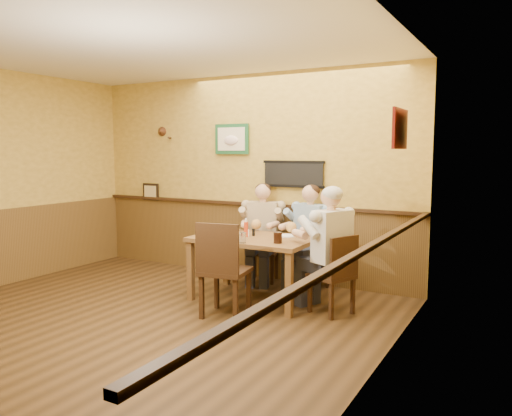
% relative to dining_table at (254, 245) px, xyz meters
% --- Properties ---
extents(room, '(5.02, 5.03, 2.81)m').
position_rel_dining_table_xyz_m(room, '(-0.57, -1.33, 1.03)').
color(room, '#31200E').
rests_on(room, ground).
extents(dining_table, '(1.40, 0.90, 0.75)m').
position_rel_dining_table_xyz_m(dining_table, '(0.00, 0.00, 0.00)').
color(dining_table, brown).
rests_on(dining_table, ground).
extents(chair_back_left, '(0.47, 0.47, 0.83)m').
position_rel_dining_table_xyz_m(chair_back_left, '(-0.31, 0.79, -0.24)').
color(chair_back_left, '#382211').
rests_on(chair_back_left, ground).
extents(chair_back_right, '(0.46, 0.46, 0.84)m').
position_rel_dining_table_xyz_m(chair_back_right, '(0.39, 0.78, -0.24)').
color(chair_back_right, '#382211').
rests_on(chair_back_right, ground).
extents(chair_right_end, '(0.53, 0.53, 0.87)m').
position_rel_dining_table_xyz_m(chair_right_end, '(0.98, -0.04, -0.22)').
color(chair_right_end, '#382211').
rests_on(chair_right_end, ground).
extents(chair_near_side, '(0.54, 0.54, 1.02)m').
position_rel_dining_table_xyz_m(chair_near_side, '(0.02, -0.66, -0.15)').
color(chair_near_side, '#382211').
rests_on(chair_near_side, ground).
extents(diner_tan_shirt, '(0.68, 0.68, 1.19)m').
position_rel_dining_table_xyz_m(diner_tan_shirt, '(-0.31, 0.79, -0.06)').
color(diner_tan_shirt, tan).
rests_on(diner_tan_shirt, ground).
extents(diner_blue_polo, '(0.66, 0.66, 1.20)m').
position_rel_dining_table_xyz_m(diner_blue_polo, '(0.39, 0.78, -0.06)').
color(diner_blue_polo, '#83A1C4').
rests_on(diner_blue_polo, ground).
extents(diner_white_elder, '(0.76, 0.76, 1.24)m').
position_rel_dining_table_xyz_m(diner_white_elder, '(0.98, -0.04, -0.04)').
color(diner_white_elder, silver).
rests_on(diner_white_elder, ground).
extents(water_glass_left, '(0.09, 0.09, 0.13)m').
position_rel_dining_table_xyz_m(water_glass_left, '(-0.41, -0.22, 0.15)').
color(water_glass_left, white).
rests_on(water_glass_left, dining_table).
extents(water_glass_mid, '(0.10, 0.10, 0.12)m').
position_rel_dining_table_xyz_m(water_glass_mid, '(0.07, -0.39, 0.15)').
color(water_glass_mid, white).
rests_on(water_glass_mid, dining_table).
extents(cola_tumbler, '(0.12, 0.12, 0.12)m').
position_rel_dining_table_xyz_m(cola_tumbler, '(0.42, -0.22, 0.15)').
color(cola_tumbler, black).
rests_on(cola_tumbler, dining_table).
extents(hot_sauce_bottle, '(0.05, 0.05, 0.20)m').
position_rel_dining_table_xyz_m(hot_sauce_bottle, '(-0.09, -0.03, 0.19)').
color(hot_sauce_bottle, red).
rests_on(hot_sauce_bottle, dining_table).
extents(salt_shaker, '(0.04, 0.04, 0.08)m').
position_rel_dining_table_xyz_m(salt_shaker, '(-0.08, -0.02, 0.13)').
color(salt_shaker, white).
rests_on(salt_shaker, dining_table).
extents(pepper_shaker, '(0.04, 0.04, 0.08)m').
position_rel_dining_table_xyz_m(pepper_shaker, '(-0.05, 0.07, 0.13)').
color(pepper_shaker, black).
rests_on(pepper_shaker, dining_table).
extents(plate_far_left, '(0.25, 0.25, 0.01)m').
position_rel_dining_table_xyz_m(plate_far_left, '(-0.48, 0.14, 0.10)').
color(plate_far_left, white).
rests_on(plate_far_left, dining_table).
extents(plate_far_right, '(0.25, 0.25, 0.01)m').
position_rel_dining_table_xyz_m(plate_far_right, '(0.32, 0.24, 0.10)').
color(plate_far_right, white).
rests_on(plate_far_right, dining_table).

